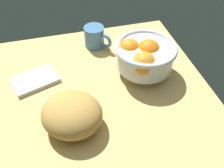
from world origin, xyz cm
name	(u,v)px	position (x,y,z in cm)	size (l,w,h in cm)	color
ground_plane	(102,94)	(0.00, 0.00, -1.50)	(65.82, 67.66, 3.00)	tan
fruit_bowl	(144,56)	(-14.62, -4.78, 7.11)	(19.23, 19.23, 11.88)	silver
bread_loaf	(72,114)	(10.42, 10.47, 4.67)	(16.15, 15.02, 9.35)	#B88B42
napkin_folded	(35,80)	(19.61, -9.46, 0.62)	(13.86, 8.95, 1.23)	silver
mug	(95,37)	(-2.95, -23.26, 3.84)	(9.02, 9.70, 7.69)	teal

